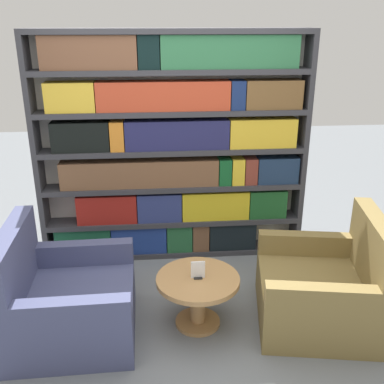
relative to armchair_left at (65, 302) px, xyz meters
name	(u,v)px	position (x,y,z in m)	size (l,w,h in m)	color
ground_plane	(182,331)	(0.90, -0.06, -0.29)	(14.00, 14.00, 0.00)	slate
bookshelf	(173,149)	(0.90, 1.26, 0.84)	(2.63, 0.30, 2.24)	silver
armchair_left	(65,302)	(0.00, 0.00, 0.00)	(0.95, 0.97, 0.91)	#42476B
armchair_right	(325,289)	(2.05, -0.01, 0.00)	(1.07, 1.09, 0.91)	olive
coffee_table	(198,291)	(1.03, 0.03, 0.02)	(0.66, 0.66, 0.43)	#AD7F4C
table_sign	(198,271)	(1.03, 0.03, 0.20)	(0.11, 0.06, 0.14)	black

